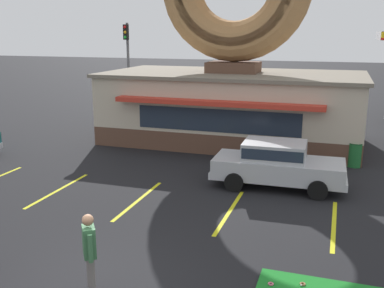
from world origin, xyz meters
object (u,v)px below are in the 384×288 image
(car_silver, at_px, (277,163))
(traffic_light_pole, at_px, (128,58))
(pedestrian_blue_sweater_man, at_px, (90,251))
(trash_bin, at_px, (355,154))
(golf_ball, at_px, (301,285))

(car_silver, relative_size, traffic_light_pole, 0.79)
(pedestrian_blue_sweater_man, bearing_deg, trash_bin, 64.94)
(golf_ball, relative_size, trash_bin, 0.04)
(golf_ball, xyz_separation_m, pedestrian_blue_sweater_man, (-4.06, -1.61, 0.93))
(traffic_light_pole, bearing_deg, trash_bin, -27.40)
(golf_ball, xyz_separation_m, traffic_light_pole, (-12.09, 16.59, 3.66))
(car_silver, distance_m, trash_bin, 4.35)
(golf_ball, bearing_deg, pedestrian_blue_sweater_man, -158.36)
(traffic_light_pole, bearing_deg, pedestrian_blue_sweater_man, -66.20)
(car_silver, xyz_separation_m, pedestrian_blue_sweater_man, (-2.65, -7.86, 0.11))
(trash_bin, xyz_separation_m, traffic_light_pole, (-13.31, 6.90, 3.21))
(golf_ball, bearing_deg, car_silver, 102.74)
(car_silver, xyz_separation_m, traffic_light_pole, (-10.68, 10.34, 2.84))
(pedestrian_blue_sweater_man, bearing_deg, traffic_light_pole, 113.80)
(car_silver, relative_size, trash_bin, 4.72)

